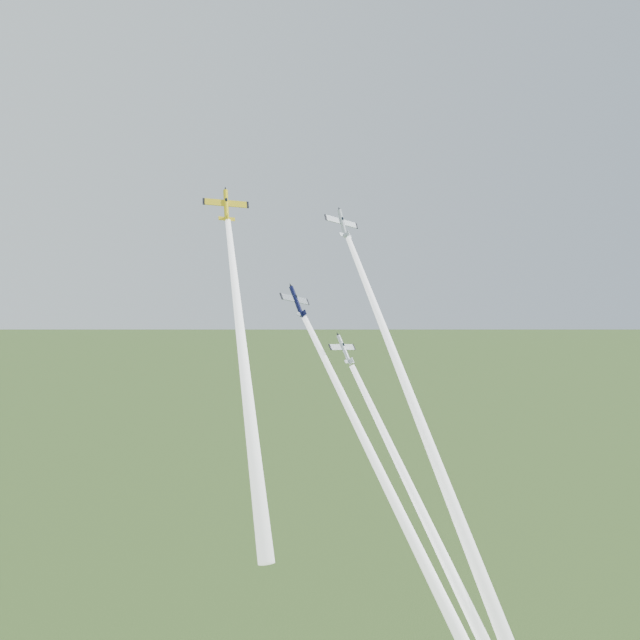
{
  "coord_description": "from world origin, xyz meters",
  "views": [
    {
      "loc": [
        -64.75,
        -123.88,
        104.53
      ],
      "look_at": [
        0.0,
        -6.0,
        92.0
      ],
      "focal_mm": 45.0,
      "sensor_mm": 36.0,
      "label": 1
    }
  ],
  "objects_px": {
    "plane_silver_low": "(344,349)",
    "plane_navy": "(296,301)",
    "plane_yellow": "(226,205)",
    "plane_silver_right": "(342,223)"
  },
  "relations": [
    {
      "from": "plane_silver_low",
      "to": "plane_navy",
      "type": "bearing_deg",
      "value": 117.34
    },
    {
      "from": "plane_yellow",
      "to": "plane_silver_right",
      "type": "bearing_deg",
      "value": 7.88
    },
    {
      "from": "plane_navy",
      "to": "plane_silver_low",
      "type": "relative_size",
      "value": 1.11
    },
    {
      "from": "plane_yellow",
      "to": "plane_silver_low",
      "type": "height_order",
      "value": "plane_yellow"
    },
    {
      "from": "plane_yellow",
      "to": "plane_silver_low",
      "type": "bearing_deg",
      "value": -30.94
    },
    {
      "from": "plane_navy",
      "to": "plane_silver_right",
      "type": "xyz_separation_m",
      "value": [
        13.21,
        7.02,
        13.57
      ]
    },
    {
      "from": "plane_yellow",
      "to": "plane_silver_low",
      "type": "relative_size",
      "value": 1.21
    },
    {
      "from": "plane_silver_right",
      "to": "plane_silver_low",
      "type": "distance_m",
      "value": 26.01
    },
    {
      "from": "plane_navy",
      "to": "plane_silver_right",
      "type": "distance_m",
      "value": 20.2
    },
    {
      "from": "plane_navy",
      "to": "plane_silver_right",
      "type": "relative_size",
      "value": 0.97
    }
  ]
}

